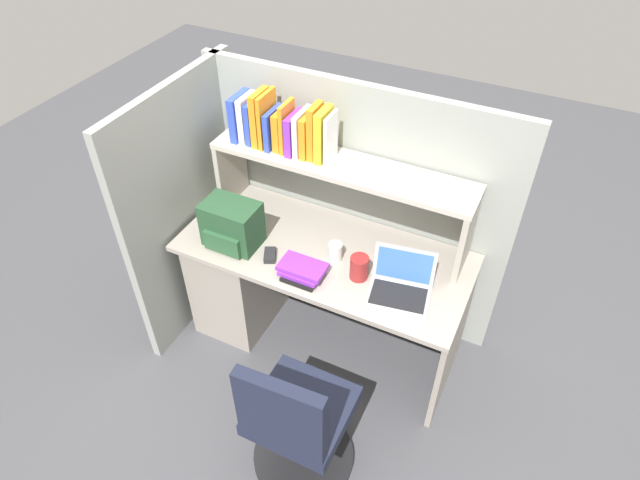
{
  "coord_description": "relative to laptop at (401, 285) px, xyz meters",
  "views": [
    {
      "loc": [
        0.95,
        -1.99,
        2.77
      ],
      "look_at": [
        0.0,
        -0.05,
        0.85
      ],
      "focal_mm": 30.96,
      "sensor_mm": 36.0,
      "label": 1
    }
  ],
  "objects": [
    {
      "name": "desk_book_stack",
      "position": [
        -0.49,
        -0.11,
        -0.02
      ],
      "size": [
        0.24,
        0.17,
        0.07
      ],
      "color": "black",
      "rests_on": "desk"
    },
    {
      "name": "office_chair",
      "position": [
        -0.22,
        -0.72,
        -0.39
      ],
      "size": [
        0.52,
        0.52,
        0.93
      ],
      "rotation": [
        0.0,
        0.0,
        3.2
      ],
      "color": "black",
      "rests_on": "ground_plane"
    },
    {
      "name": "desk",
      "position": [
        -0.86,
        0.1,
        -0.38
      ],
      "size": [
        1.6,
        0.7,
        0.73
      ],
      "color": "#AAA093",
      "rests_on": "ground_plane"
    },
    {
      "name": "cubicle_partition_rear",
      "position": [
        -0.47,
        0.48,
        -0.01
      ],
      "size": [
        1.84,
        0.05,
        1.55
      ],
      "primitive_type": "cube",
      "color": "#939991",
      "rests_on": "ground_plane"
    },
    {
      "name": "ground_plane",
      "position": [
        -0.47,
        0.1,
        -0.78
      ],
      "size": [
        8.0,
        8.0,
        0.0
      ],
      "primitive_type": "plane",
      "color": "#4C4C51"
    },
    {
      "name": "snack_canister",
      "position": [
        -0.23,
        0.01,
        0.02
      ],
      "size": [
        0.1,
        0.1,
        0.13
      ],
      "primitive_type": "cylinder",
      "color": "maroon",
      "rests_on": "desk"
    },
    {
      "name": "overhead_hutch",
      "position": [
        -0.47,
        0.3,
        0.3
      ],
      "size": [
        1.44,
        0.28,
        0.45
      ],
      "color": "#B3A99C",
      "rests_on": "desk"
    },
    {
      "name": "paper_cup",
      "position": [
        -0.4,
        0.08,
        -0.0
      ],
      "size": [
        0.08,
        0.08,
        0.1
      ],
      "primitive_type": "cylinder",
      "color": "white",
      "rests_on": "desk"
    },
    {
      "name": "reference_books_on_shelf",
      "position": [
        -0.82,
        0.31,
        0.53
      ],
      "size": [
        0.57,
        0.18,
        0.3
      ],
      "color": "blue",
      "rests_on": "overhead_hutch"
    },
    {
      "name": "computer_mouse",
      "position": [
        -0.71,
        -0.07,
        -0.03
      ],
      "size": [
        0.1,
        0.12,
        0.03
      ],
      "primitive_type": "cube",
      "rotation": [
        0.0,
        0.0,
        0.45
      ],
      "color": "#262628",
      "rests_on": "desk"
    },
    {
      "name": "cubicle_partition_left",
      "position": [
        -1.32,
        0.05,
        -0.01
      ],
      "size": [
        0.05,
        1.06,
        1.55
      ],
      "primitive_type": "cube",
      "color": "#939991",
      "rests_on": "ground_plane"
    },
    {
      "name": "backpack",
      "position": [
        -0.96,
        -0.05,
        0.07
      ],
      "size": [
        0.3,
        0.23,
        0.26
      ],
      "color": "#264C2D",
      "rests_on": "desk"
    },
    {
      "name": "laptop",
      "position": [
        0.0,
        0.0,
        0.0
      ],
      "size": [
        0.35,
        0.3,
        0.22
      ],
      "color": "#B7BABF",
      "rests_on": "desk"
    }
  ]
}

